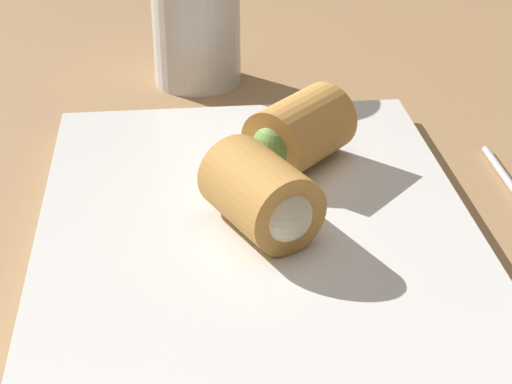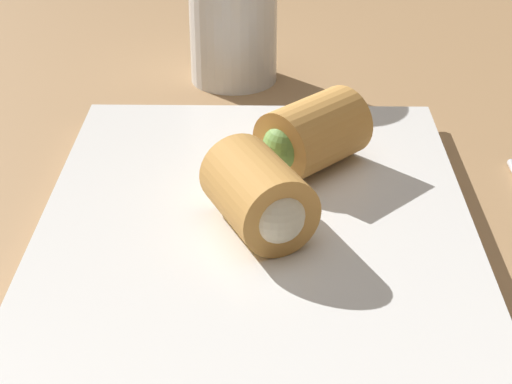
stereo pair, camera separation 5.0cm
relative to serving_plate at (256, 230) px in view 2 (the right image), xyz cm
name	(u,v)px [view 2 (the right image)]	position (x,y,z in cm)	size (l,w,h in cm)	color
table_surface	(215,289)	(-3.31, 2.26, -1.76)	(180.00, 140.00, 2.00)	#A87F54
serving_plate	(256,230)	(0.00, 0.00, 0.00)	(32.39, 24.95, 1.50)	white
roll_front_left	(309,135)	(6.43, -3.23, 3.03)	(7.68, 7.67, 4.57)	#D19347
roll_front_right	(261,197)	(-1.36, -0.31, 3.03)	(7.63, 6.82, 4.57)	#D19347
drinking_glass	(237,17)	(25.05, 1.94, 4.65)	(7.14, 7.14, 10.82)	silver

